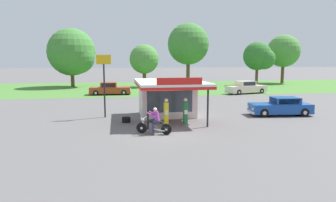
# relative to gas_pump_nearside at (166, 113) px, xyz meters

# --- Properties ---
(ground_plane) EXTENTS (300.00, 300.00, 0.00)m
(ground_plane) POSITION_rel_gas_pump_nearside_xyz_m (-0.58, -1.76, -0.84)
(ground_plane) COLOR #5B5959
(grass_verge_strip) EXTENTS (120.00, 24.00, 0.01)m
(grass_verge_strip) POSITION_rel_gas_pump_nearside_xyz_m (-0.58, 28.24, -0.84)
(grass_verge_strip) COLOR #477A33
(grass_verge_strip) RESTS_ON ground
(service_station_kiosk) EXTENTS (4.81, 6.96, 3.26)m
(service_station_kiosk) POSITION_rel_gas_pump_nearside_xyz_m (0.65, 3.43, 0.80)
(service_station_kiosk) COLOR silver
(service_station_kiosk) RESTS_ON ground
(gas_pump_nearside) EXTENTS (0.44, 0.44, 1.85)m
(gas_pump_nearside) POSITION_rel_gas_pump_nearside_xyz_m (0.00, 0.00, 0.00)
(gas_pump_nearside) COLOR slate
(gas_pump_nearside) RESTS_ON ground
(gas_pump_offside) EXTENTS (0.44, 0.44, 1.85)m
(gas_pump_offside) POSITION_rel_gas_pump_nearside_xyz_m (1.30, -0.00, -0.00)
(gas_pump_offside) COLOR slate
(gas_pump_offside) RESTS_ON ground
(motorcycle_with_rider) EXTENTS (2.03, 0.99, 1.58)m
(motorcycle_with_rider) POSITION_rel_gas_pump_nearside_xyz_m (-1.04, -2.11, -0.19)
(motorcycle_with_rider) COLOR black
(motorcycle_with_rider) RESTS_ON ground
(featured_classic_sedan) EXTENTS (5.02, 2.21, 1.43)m
(featured_classic_sedan) POSITION_rel_gas_pump_nearside_xyz_m (9.59, 2.40, -0.18)
(featured_classic_sedan) COLOR #19479E
(featured_classic_sedan) RESTS_ON ground
(parked_car_second_row_spare) EXTENTS (5.26, 2.02, 1.55)m
(parked_car_second_row_spare) POSITION_rel_gas_pump_nearside_xyz_m (-4.06, 19.26, -0.14)
(parked_car_second_row_spare) COLOR #993819
(parked_car_second_row_spare) RESTS_ON ground
(parked_car_back_row_centre_left) EXTENTS (5.30, 2.24, 1.58)m
(parked_car_back_row_centre_left) POSITION_rel_gas_pump_nearside_xyz_m (2.80, 18.10, -0.13)
(parked_car_back_row_centre_left) COLOR #2D844C
(parked_car_back_row_centre_left) RESTS_ON ground
(parked_car_back_row_centre_right) EXTENTS (5.83, 3.22, 1.63)m
(parked_car_back_row_centre_right) POSITION_rel_gas_pump_nearside_xyz_m (13.32, 17.55, -0.10)
(parked_car_back_row_centre_right) COLOR beige
(parked_car_back_row_centre_right) RESTS_ON ground
(tree_oak_right) EXTENTS (5.98, 5.98, 8.95)m
(tree_oak_right) POSITION_rel_gas_pump_nearside_xyz_m (27.57, 33.24, 5.01)
(tree_oak_right) COLOR brown
(tree_oak_right) RESTS_ON ground
(tree_oak_far_right) EXTENTS (4.65, 4.65, 6.78)m
(tree_oak_far_right) POSITION_rel_gas_pump_nearside_xyz_m (1.21, 29.37, 3.59)
(tree_oak_far_right) COLOR brown
(tree_oak_far_right) RESTS_ON ground
(tree_oak_centre) EXTENTS (7.51, 7.51, 9.32)m
(tree_oak_centre) POSITION_rel_gas_pump_nearside_xyz_m (-9.92, 31.22, 4.52)
(tree_oak_centre) COLOR brown
(tree_oak_centre) RESTS_ON ground
(tree_oak_far_left) EXTENTS (7.37, 7.37, 10.83)m
(tree_oak_far_left) POSITION_rel_gas_pump_nearside_xyz_m (9.55, 34.35, 6.28)
(tree_oak_far_left) COLOR brown
(tree_oak_far_left) RESTS_ON ground
(tree_oak_left) EXTENTS (5.08, 4.96, 7.39)m
(tree_oak_left) POSITION_rel_gas_pump_nearside_xyz_m (20.73, 29.28, 3.99)
(tree_oak_left) COLOR brown
(tree_oak_left) RESTS_ON ground
(roadside_pole_sign) EXTENTS (1.10, 0.12, 4.72)m
(roadside_pole_sign) POSITION_rel_gas_pump_nearside_xyz_m (-4.12, 3.79, 2.39)
(roadside_pole_sign) COLOR black
(roadside_pole_sign) RESTS_ON ground
(spare_tire_stack) EXTENTS (0.60, 0.60, 0.36)m
(spare_tire_stack) POSITION_rel_gas_pump_nearside_xyz_m (-2.60, 1.60, -0.66)
(spare_tire_stack) COLOR black
(spare_tire_stack) RESTS_ON ground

